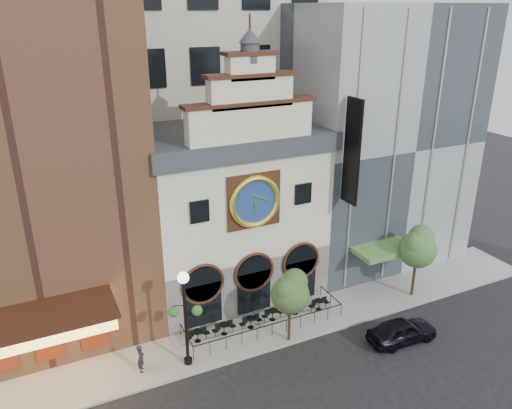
{
  "coord_description": "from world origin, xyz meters",
  "views": [
    {
      "loc": [
        -12.44,
        -22.51,
        19.87
      ],
      "look_at": [
        1.14,
        6.0,
        7.36
      ],
      "focal_mm": 35.0,
      "sensor_mm": 36.0,
      "label": 1
    }
  ],
  "objects": [
    {
      "name": "sidewalk",
      "position": [
        0.0,
        2.5,
        0.07
      ],
      "size": [
        44.0,
        5.0,
        0.15
      ],
      "primitive_type": "cube",
      "color": "gray",
      "rests_on": "ground"
    },
    {
      "name": "bistro_3",
      "position": [
        0.85,
        2.77,
        0.61
      ],
      "size": [
        1.58,
        0.68,
        0.9
      ],
      "color": "black",
      "rests_on": "sidewalk"
    },
    {
      "name": "cafe_railing",
      "position": [
        0.0,
        2.5,
        0.6
      ],
      "size": [
        10.6,
        2.6,
        0.9
      ],
      "primitive_type": null,
      "color": "black",
      "rests_on": "sidewalk"
    },
    {
      "name": "bistro_0",
      "position": [
        -4.5,
        2.73,
        0.61
      ],
      "size": [
        1.58,
        0.68,
        0.9
      ],
      "color": "black",
      "rests_on": "sidewalk"
    },
    {
      "name": "bistro_1",
      "position": [
        -2.72,
        2.7,
        0.61
      ],
      "size": [
        1.58,
        0.68,
        0.9
      ],
      "color": "black",
      "rests_on": "sidewalk"
    },
    {
      "name": "theater_building",
      "position": [
        -13.0,
        9.96,
        12.6
      ],
      "size": [
        14.0,
        15.6,
        25.0
      ],
      "color": "#552E24",
      "rests_on": "ground"
    },
    {
      "name": "office_tower",
      "position": [
        0.0,
        20.0,
        20.0
      ],
      "size": [
        20.0,
        16.0,
        40.0
      ],
      "primitive_type": "cube",
      "color": "#B8B6A6",
      "rests_on": "ground"
    },
    {
      "name": "pedestrian",
      "position": [
        -8.35,
        1.53,
        1.03
      ],
      "size": [
        0.6,
        0.74,
        1.76
      ],
      "primitive_type": "imported",
      "rotation": [
        0.0,
        0.0,
        1.25
      ],
      "color": "black",
      "rests_on": "sidewalk"
    },
    {
      "name": "lamppost",
      "position": [
        -5.71,
        1.01,
        3.95
      ],
      "size": [
        1.89,
        1.08,
        6.14
      ],
      "rotation": [
        0.0,
        0.0,
        -0.34
      ],
      "color": "black",
      "rests_on": "sidewalk"
    },
    {
      "name": "ground",
      "position": [
        0.0,
        0.0,
        0.0
      ],
      "size": [
        120.0,
        120.0,
        0.0
      ],
      "primitive_type": "plane",
      "color": "black",
      "rests_on": "ground"
    },
    {
      "name": "car_right",
      "position": [
        7.31,
        -2.62,
        0.78
      ],
      "size": [
        4.67,
        2.06,
        1.56
      ],
      "primitive_type": "imported",
      "rotation": [
        0.0,
        0.0,
        1.52
      ],
      "color": "black",
      "rests_on": "ground"
    },
    {
      "name": "bistro_5",
      "position": [
        4.32,
        2.46,
        0.61
      ],
      "size": [
        1.58,
        0.68,
        0.9
      ],
      "color": "black",
      "rests_on": "sidewalk"
    },
    {
      "name": "tree_left",
      "position": [
        0.84,
        0.43,
        3.66
      ],
      "size": [
        2.49,
        2.4,
        4.79
      ],
      "color": "#382619",
      "rests_on": "sidewalk"
    },
    {
      "name": "tree_right",
      "position": [
        11.64,
        1.26,
        4.05
      ],
      "size": [
        2.76,
        2.66,
        5.32
      ],
      "color": "#382619",
      "rests_on": "sidewalk"
    },
    {
      "name": "bistro_4",
      "position": [
        2.59,
        2.74,
        0.61
      ],
      "size": [
        1.58,
        0.68,
        0.9
      ],
      "color": "black",
      "rests_on": "sidewalk"
    },
    {
      "name": "bistro_2",
      "position": [
        -0.87,
        2.6,
        0.61
      ],
      "size": [
        1.58,
        0.68,
        0.9
      ],
      "color": "black",
      "rests_on": "sidewalk"
    },
    {
      "name": "clock_building",
      "position": [
        0.0,
        7.82,
        6.69
      ],
      "size": [
        12.6,
        8.78,
        18.65
      ],
      "color": "#605E5B",
      "rests_on": "ground"
    },
    {
      "name": "retail_building",
      "position": [
        12.99,
        9.99,
        10.14
      ],
      "size": [
        14.0,
        14.4,
        20.0
      ],
      "color": "gray",
      "rests_on": "ground"
    }
  ]
}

